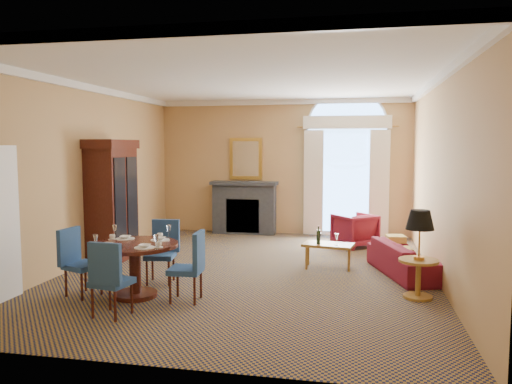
% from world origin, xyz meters
% --- Properties ---
extents(ground, '(7.50, 7.50, 0.00)m').
position_xyz_m(ground, '(0.00, 0.00, 0.00)').
color(ground, '#131A3E').
rests_on(ground, ground).
extents(room_envelope, '(6.04, 7.52, 3.45)m').
position_xyz_m(room_envelope, '(-0.03, 0.67, 2.51)').
color(room_envelope, tan).
rests_on(room_envelope, ground).
extents(armoire, '(0.64, 1.13, 2.22)m').
position_xyz_m(armoire, '(-2.72, 0.42, 1.07)').
color(armoire, '#34110B').
rests_on(armoire, ground).
extents(dining_table, '(1.21, 1.21, 0.96)m').
position_xyz_m(dining_table, '(-1.28, -1.71, 0.56)').
color(dining_table, '#34110B').
rests_on(dining_table, ground).
extents(dining_chair_north, '(0.49, 0.49, 0.96)m').
position_xyz_m(dining_chair_north, '(-1.19, -0.89, 0.55)').
color(dining_chair_north, navy).
rests_on(dining_chair_north, ground).
extents(dining_chair_south, '(0.50, 0.50, 0.96)m').
position_xyz_m(dining_chair_south, '(-1.21, -2.60, 0.55)').
color(dining_chair_south, navy).
rests_on(dining_chair_south, ground).
extents(dining_chair_east, '(0.47, 0.45, 0.96)m').
position_xyz_m(dining_chair_east, '(-0.43, -1.76, 0.55)').
color(dining_chair_east, navy).
rests_on(dining_chair_east, ground).
extents(dining_chair_west, '(0.55, 0.55, 0.96)m').
position_xyz_m(dining_chair_west, '(-2.11, -1.82, 0.55)').
color(dining_chair_west, navy).
rests_on(dining_chair_west, ground).
extents(sofa, '(1.22, 1.93, 0.53)m').
position_xyz_m(sofa, '(2.55, 0.29, 0.26)').
color(sofa, maroon).
rests_on(sofa, ground).
extents(armchair, '(1.06, 1.06, 0.69)m').
position_xyz_m(armchair, '(1.72, 2.47, 0.35)').
color(armchair, maroon).
rests_on(armchair, ground).
extents(coffee_table, '(0.91, 0.61, 0.74)m').
position_xyz_m(coffee_table, '(1.27, 0.48, 0.40)').
color(coffee_table, '#A27430').
rests_on(coffee_table, ground).
extents(side_table, '(0.55, 0.55, 1.21)m').
position_xyz_m(side_table, '(2.60, -0.99, 0.79)').
color(side_table, '#A27430').
rests_on(side_table, ground).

